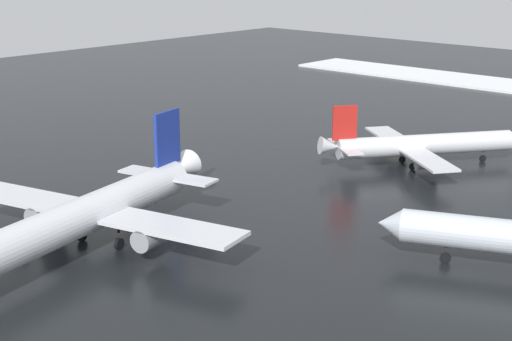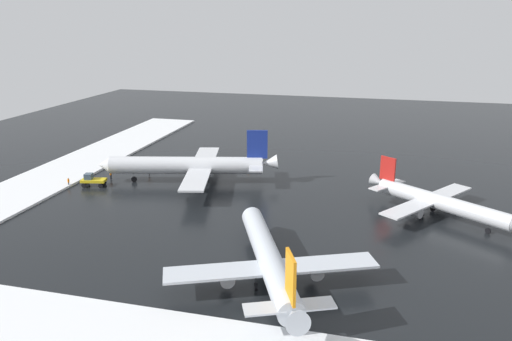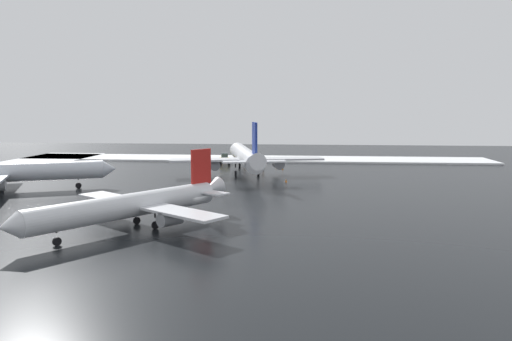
{
  "view_description": "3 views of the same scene",
  "coord_description": "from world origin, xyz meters",
  "px_view_note": "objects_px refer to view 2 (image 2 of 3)",
  "views": [
    {
      "loc": [
        -76.31,
        -53.69,
        26.42
      ],
      "look_at": [
        -17.0,
        0.56,
        3.18
      ],
      "focal_mm": 55.0,
      "sensor_mm": 36.0,
      "label": 1
    },
    {
      "loc": [
        -3.05,
        -85.7,
        30.87
      ],
      "look_at": [
        -24.97,
        -0.6,
        4.04
      ],
      "focal_mm": 35.0,
      "sensor_mm": 36.0,
      "label": 2
    },
    {
      "loc": [
        57.09,
        12.53,
        12.87
      ],
      "look_at": [
        -15.15,
        5.64,
        3.76
      ],
      "focal_mm": 35.0,
      "sensor_mm": 36.0,
      "label": 3
    }
  ],
  "objects_px": {
    "pushback_tug": "(92,180)",
    "traffic_cone_wingtip_side": "(149,169)",
    "airplane_parked_portside": "(438,202)",
    "airplane_distant_tail": "(191,165)",
    "airplane_foreground_jet": "(269,259)",
    "traffic_cone_near_nose": "(249,172)",
    "traffic_cone_mid_line": "(165,168)",
    "ground_crew_mid_apron": "(68,182)",
    "ground_crew_near_tug": "(111,174)",
    "ground_crew_by_nose_gear": "(149,170)"
  },
  "relations": [
    {
      "from": "airplane_foreground_jet",
      "to": "traffic_cone_mid_line",
      "type": "xyz_separation_m",
      "value": [
        -32.22,
        40.64,
        -2.74
      ]
    },
    {
      "from": "ground_crew_mid_apron",
      "to": "traffic_cone_near_nose",
      "type": "xyz_separation_m",
      "value": [
        31.28,
        16.49,
        -0.7
      ]
    },
    {
      "from": "traffic_cone_near_nose",
      "to": "airplane_distant_tail",
      "type": "bearing_deg",
      "value": -139.16
    },
    {
      "from": "ground_crew_by_nose_gear",
      "to": "traffic_cone_near_nose",
      "type": "relative_size",
      "value": 3.11
    },
    {
      "from": "pushback_tug",
      "to": "ground_crew_near_tug",
      "type": "height_order",
      "value": "pushback_tug"
    },
    {
      "from": "airplane_distant_tail",
      "to": "airplane_foreground_jet",
      "type": "distance_m",
      "value": 41.17
    },
    {
      "from": "airplane_foreground_jet",
      "to": "pushback_tug",
      "type": "bearing_deg",
      "value": 33.11
    },
    {
      "from": "airplane_parked_portside",
      "to": "airplane_distant_tail",
      "type": "bearing_deg",
      "value": -153.03
    },
    {
      "from": "airplane_parked_portside",
      "to": "ground_crew_near_tug",
      "type": "height_order",
      "value": "airplane_parked_portside"
    },
    {
      "from": "traffic_cone_mid_line",
      "to": "traffic_cone_wingtip_side",
      "type": "distance_m",
      "value": 3.37
    },
    {
      "from": "airplane_foreground_jet",
      "to": "traffic_cone_mid_line",
      "type": "bearing_deg",
      "value": 14.76
    },
    {
      "from": "airplane_distant_tail",
      "to": "ground_crew_by_nose_gear",
      "type": "bearing_deg",
      "value": -27.58
    },
    {
      "from": "pushback_tug",
      "to": "traffic_cone_wingtip_side",
      "type": "height_order",
      "value": "pushback_tug"
    },
    {
      "from": "traffic_cone_mid_line",
      "to": "airplane_parked_portside",
      "type": "bearing_deg",
      "value": -14.24
    },
    {
      "from": "airplane_parked_portside",
      "to": "traffic_cone_near_nose",
      "type": "xyz_separation_m",
      "value": [
        -35.7,
        15.03,
        -2.36
      ]
    },
    {
      "from": "traffic_cone_mid_line",
      "to": "ground_crew_mid_apron",
      "type": "bearing_deg",
      "value": -130.83
    },
    {
      "from": "airplane_distant_tail",
      "to": "ground_crew_near_tug",
      "type": "distance_m",
      "value": 16.65
    },
    {
      "from": "traffic_cone_mid_line",
      "to": "traffic_cone_wingtip_side",
      "type": "height_order",
      "value": "same"
    },
    {
      "from": "ground_crew_mid_apron",
      "to": "airplane_foreground_jet",
      "type": "bearing_deg",
      "value": -77.89
    },
    {
      "from": "airplane_parked_portside",
      "to": "traffic_cone_mid_line",
      "type": "bearing_deg",
      "value": -158.69
    },
    {
      "from": "ground_crew_near_tug",
      "to": "traffic_cone_near_nose",
      "type": "xyz_separation_m",
      "value": [
        25.82,
        10.35,
        -0.7
      ]
    },
    {
      "from": "traffic_cone_mid_line",
      "to": "traffic_cone_near_nose",
      "type": "bearing_deg",
      "value": 4.24
    },
    {
      "from": "airplane_foreground_jet",
      "to": "traffic_cone_near_nose",
      "type": "height_order",
      "value": "airplane_foreground_jet"
    },
    {
      "from": "airplane_distant_tail",
      "to": "ground_crew_mid_apron",
      "type": "height_order",
      "value": "airplane_distant_tail"
    },
    {
      "from": "airplane_parked_portside",
      "to": "traffic_cone_near_nose",
      "type": "height_order",
      "value": "airplane_parked_portside"
    },
    {
      "from": "ground_crew_near_tug",
      "to": "ground_crew_by_nose_gear",
      "type": "distance_m",
      "value": 7.69
    },
    {
      "from": "pushback_tug",
      "to": "traffic_cone_wingtip_side",
      "type": "distance_m",
      "value": 13.57
    },
    {
      "from": "airplane_foreground_jet",
      "to": "traffic_cone_near_nose",
      "type": "distance_m",
      "value": 44.35
    },
    {
      "from": "ground_crew_by_nose_gear",
      "to": "traffic_cone_wingtip_side",
      "type": "xyz_separation_m",
      "value": [
        -1.42,
        2.73,
        -0.7
      ]
    },
    {
      "from": "airplane_foreground_jet",
      "to": "ground_crew_by_nose_gear",
      "type": "height_order",
      "value": "airplane_foreground_jet"
    },
    {
      "from": "pushback_tug",
      "to": "traffic_cone_near_nose",
      "type": "height_order",
      "value": "pushback_tug"
    },
    {
      "from": "traffic_cone_wingtip_side",
      "to": "airplane_parked_portside",
      "type": "bearing_deg",
      "value": -12.06
    },
    {
      "from": "traffic_cone_mid_line",
      "to": "pushback_tug",
      "type": "bearing_deg",
      "value": -122.45
    },
    {
      "from": "ground_crew_mid_apron",
      "to": "ground_crew_by_nose_gear",
      "type": "bearing_deg",
      "value": -5.08
    },
    {
      "from": "airplane_foreground_jet",
      "to": "pushback_tug",
      "type": "relative_size",
      "value": 5.87
    },
    {
      "from": "traffic_cone_near_nose",
      "to": "traffic_cone_wingtip_side",
      "type": "distance_m",
      "value": 21.39
    },
    {
      "from": "pushback_tug",
      "to": "ground_crew_mid_apron",
      "type": "distance_m",
      "value": 4.55
    },
    {
      "from": "airplane_parked_portside",
      "to": "ground_crew_mid_apron",
      "type": "bearing_deg",
      "value": -143.19
    },
    {
      "from": "airplane_distant_tail",
      "to": "ground_crew_by_nose_gear",
      "type": "height_order",
      "value": "airplane_distant_tail"
    },
    {
      "from": "pushback_tug",
      "to": "traffic_cone_near_nose",
      "type": "xyz_separation_m",
      "value": [
        26.95,
        15.13,
        -1.01
      ]
    },
    {
      "from": "ground_crew_mid_apron",
      "to": "traffic_cone_near_nose",
      "type": "height_order",
      "value": "ground_crew_mid_apron"
    },
    {
      "from": "airplane_parked_portside",
      "to": "airplane_foreground_jet",
      "type": "relative_size",
      "value": 0.79
    },
    {
      "from": "ground_crew_mid_apron",
      "to": "airplane_distant_tail",
      "type": "bearing_deg",
      "value": -27.69
    },
    {
      "from": "airplane_distant_tail",
      "to": "airplane_parked_portside",
      "type": "xyz_separation_m",
      "value": [
        45.19,
        -6.82,
        -0.83
      ]
    },
    {
      "from": "airplane_distant_tail",
      "to": "traffic_cone_mid_line",
      "type": "xyz_separation_m",
      "value": [
        -8.7,
        6.86,
        -3.2
      ]
    },
    {
      "from": "airplane_distant_tail",
      "to": "airplane_parked_portside",
      "type": "relative_size",
      "value": 1.51
    },
    {
      "from": "ground_crew_mid_apron",
      "to": "traffic_cone_mid_line",
      "type": "distance_m",
      "value": 20.02
    },
    {
      "from": "airplane_parked_portside",
      "to": "airplane_foreground_jet",
      "type": "height_order",
      "value": "airplane_foreground_jet"
    },
    {
      "from": "ground_crew_mid_apron",
      "to": "traffic_cone_mid_line",
      "type": "xyz_separation_m",
      "value": [
        13.08,
        15.14,
        -0.7
      ]
    },
    {
      "from": "ground_crew_by_nose_gear",
      "to": "airplane_distant_tail",
      "type": "bearing_deg",
      "value": 125.21
    }
  ]
}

